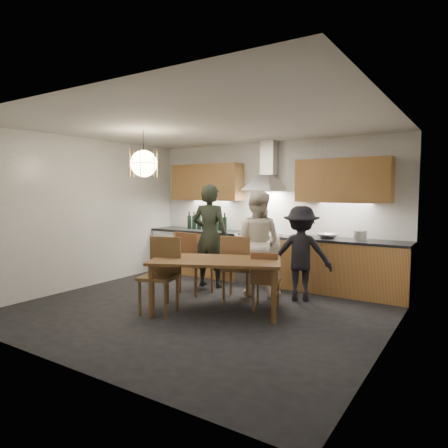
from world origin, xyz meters
The scene contains 17 objects.
ground centered at (0.00, 0.00, 0.00)m, with size 5.00×5.00×0.00m, color black.
room_shell centered at (0.00, 0.00, 1.71)m, with size 5.02×4.52×2.61m.
counter_run centered at (0.02, 1.95, 0.45)m, with size 5.00×0.62×0.90m.
range_stove centered at (0.00, 1.94, 0.44)m, with size 0.90×0.60×0.92m.
wall_fixtures centered at (0.00, 2.07, 1.87)m, with size 4.30×0.54×1.10m.
pendant_lamp centered at (-1.00, -0.10, 2.10)m, with size 0.43×0.43×0.70m.
dining_table centered at (0.26, -0.03, 0.66)m, with size 1.98×1.55×0.75m.
chair_back_left centered at (-0.62, 0.57, 0.58)m, with size 0.53×0.53×1.02m.
chair_back_mid centered at (0.21, 0.63, 0.58)m, with size 0.56×0.56×1.01m.
chair_back_right centered at (0.80, 0.41, 0.48)m, with size 0.47×0.47×0.84m.
chair_front centered at (-0.40, -0.40, 0.60)m, with size 0.58×0.58×1.04m.
person_left centered at (-0.66, 1.16, 0.90)m, with size 0.66×0.43×1.80m, color black.
person_mid centered at (0.27, 1.14, 0.85)m, with size 0.82×0.64×1.69m, color silver.
person_right centered at (1.01, 1.20, 0.73)m, with size 0.94×0.54×1.46m, color black.
mixing_bowl centered at (1.19, 1.93, 0.94)m, with size 0.32×0.32×0.08m, color silver.
stock_pot centered at (1.71, 1.96, 0.97)m, with size 0.21×0.21×0.15m, color #B7B7BB.
wine_bottles centered at (-1.35, 2.03, 1.08)m, with size 0.96×0.08×0.35m.
Camera 1 is at (3.31, -4.55, 1.70)m, focal length 32.00 mm.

